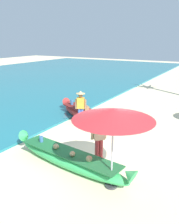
# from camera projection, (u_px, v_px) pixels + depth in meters

# --- Properties ---
(ground_plane) EXTENTS (80.00, 80.00, 0.00)m
(ground_plane) POSITION_uv_depth(u_px,v_px,m) (102.00, 157.00, 8.60)
(ground_plane) COLOR beige
(boat_green_foreground) EXTENTS (4.88, 1.30, 0.82)m
(boat_green_foreground) POSITION_uv_depth(u_px,v_px,m) (69.00, 159.00, 7.87)
(boat_green_foreground) COLOR #38B760
(boat_green_foreground) RESTS_ON ground
(boat_red_midground) EXTENTS (3.82, 2.43, 0.86)m
(boat_red_midground) POSITION_uv_depth(u_px,v_px,m) (83.00, 114.00, 12.57)
(boat_red_midground) COLOR red
(boat_red_midground) RESTS_ON ground
(person_vendor_hatted) EXTENTS (0.58, 0.45, 1.72)m
(person_vendor_hatted) POSITION_uv_depth(u_px,v_px,m) (81.00, 105.00, 11.57)
(person_vendor_hatted) COLOR #3D5BA8
(person_vendor_hatted) RESTS_ON ground
(person_tourist_customer) EXTENTS (0.55, 0.52, 1.72)m
(person_tourist_customer) POSITION_uv_depth(u_px,v_px,m) (99.00, 136.00, 8.00)
(person_tourist_customer) COLOR #B2383D
(person_tourist_customer) RESTS_ON ground
(patio_umbrella_large) EXTENTS (2.22, 2.22, 2.36)m
(patio_umbrella_large) POSITION_uv_depth(u_px,v_px,m) (113.00, 115.00, 6.26)
(patio_umbrella_large) COLOR #B7B7BC
(patio_umbrella_large) RESTS_ON ground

